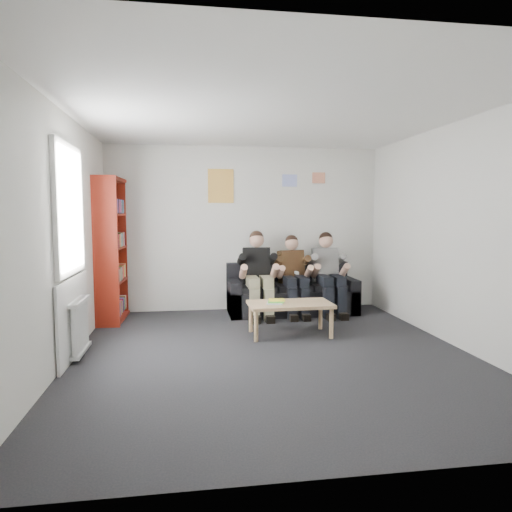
{
  "coord_description": "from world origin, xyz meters",
  "views": [
    {
      "loc": [
        -0.94,
        -5.04,
        1.61
      ],
      "look_at": [
        0.0,
        1.3,
        1.01
      ],
      "focal_mm": 32.0,
      "sensor_mm": 36.0,
      "label": 1
    }
  ],
  "objects_px": {
    "person_middle": "(294,276)",
    "bookshelf": "(112,250)",
    "coffee_table": "(290,307)",
    "sofa": "(291,295)",
    "person_right": "(329,274)",
    "person_left": "(258,275)"
  },
  "relations": [
    {
      "from": "person_middle",
      "to": "bookshelf",
      "type": "bearing_deg",
      "value": 171.1
    },
    {
      "from": "coffee_table",
      "to": "person_middle",
      "type": "distance_m",
      "value": 1.24
    },
    {
      "from": "sofa",
      "to": "person_middle",
      "type": "bearing_deg",
      "value": -90.0
    },
    {
      "from": "coffee_table",
      "to": "person_right",
      "type": "xyz_separation_m",
      "value": [
        0.89,
        1.17,
        0.26
      ]
    },
    {
      "from": "person_middle",
      "to": "person_right",
      "type": "relative_size",
      "value": 0.97
    },
    {
      "from": "bookshelf",
      "to": "person_right",
      "type": "distance_m",
      "value": 3.36
    },
    {
      "from": "sofa",
      "to": "bookshelf",
      "type": "distance_m",
      "value": 2.88
    },
    {
      "from": "person_right",
      "to": "coffee_table",
      "type": "bearing_deg",
      "value": -119.52
    },
    {
      "from": "coffee_table",
      "to": "person_right",
      "type": "distance_m",
      "value": 1.5
    },
    {
      "from": "coffee_table",
      "to": "person_right",
      "type": "bearing_deg",
      "value": 52.73
    },
    {
      "from": "person_right",
      "to": "sofa",
      "type": "bearing_deg",
      "value": 168.91
    },
    {
      "from": "bookshelf",
      "to": "sofa",
      "type": "bearing_deg",
      "value": 5.59
    },
    {
      "from": "sofa",
      "to": "person_right",
      "type": "distance_m",
      "value": 0.7
    },
    {
      "from": "coffee_table",
      "to": "person_right",
      "type": "relative_size",
      "value": 0.83
    },
    {
      "from": "sofa",
      "to": "person_right",
      "type": "height_order",
      "value": "person_right"
    },
    {
      "from": "coffee_table",
      "to": "person_middle",
      "type": "bearing_deg",
      "value": 74.54
    },
    {
      "from": "person_left",
      "to": "person_right",
      "type": "distance_m",
      "value": 1.14
    },
    {
      "from": "sofa",
      "to": "person_middle",
      "type": "distance_m",
      "value": 0.39
    },
    {
      "from": "coffee_table",
      "to": "person_left",
      "type": "height_order",
      "value": "person_left"
    },
    {
      "from": "bookshelf",
      "to": "person_right",
      "type": "bearing_deg",
      "value": 1.76
    },
    {
      "from": "coffee_table",
      "to": "person_middle",
      "type": "height_order",
      "value": "person_middle"
    },
    {
      "from": "bookshelf",
      "to": "person_middle",
      "type": "relative_size",
      "value": 1.69
    }
  ]
}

